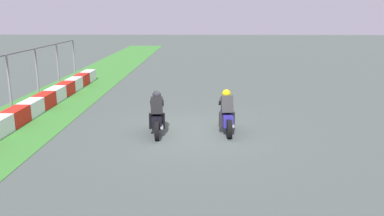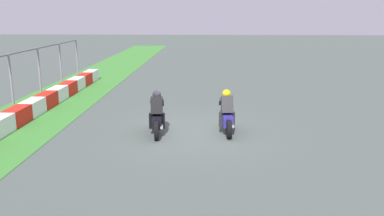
% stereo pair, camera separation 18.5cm
% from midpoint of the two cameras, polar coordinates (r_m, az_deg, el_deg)
% --- Properties ---
extents(ground_plane, '(120.00, 120.00, 0.00)m').
position_cam_midpoint_polar(ground_plane, '(14.07, -0.20, -3.47)').
color(ground_plane, '#46504B').
extents(grass_verge, '(72.00, 3.93, 0.02)m').
position_cam_midpoint_polar(grass_verge, '(15.75, -25.25, -2.91)').
color(grass_verge, '#397E30').
rests_on(grass_verge, ground_plane).
extents(track_barrier, '(21.97, 0.60, 0.64)m').
position_cam_midpoint_polar(track_barrier, '(15.66, -25.25, -1.82)').
color(track_barrier, red).
rests_on(track_barrier, ground_plane).
extents(rider_lane_a, '(2.04, 0.55, 1.51)m').
position_cam_midpoint_polar(rider_lane_a, '(13.94, 4.57, -1.02)').
color(rider_lane_a, black).
rests_on(rider_lane_a, ground_plane).
extents(rider_lane_b, '(2.04, 0.56, 1.51)m').
position_cam_midpoint_polar(rider_lane_b, '(13.77, -5.39, -1.22)').
color(rider_lane_b, black).
rests_on(rider_lane_b, ground_plane).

